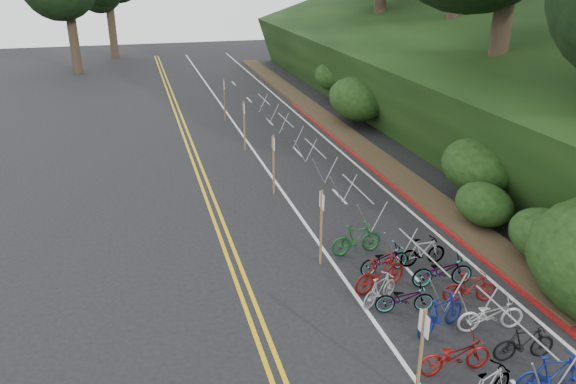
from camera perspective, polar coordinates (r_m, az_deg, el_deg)
name	(u,v)px	position (r m, az deg, el deg)	size (l,w,h in m)	color
ground	(364,370)	(13.78, 7.71, -17.50)	(120.00, 120.00, 0.00)	black
road_markings	(280,202)	(22.20, -0.80, -1.02)	(7.47, 80.00, 0.01)	gold
red_curb	(379,173)	(25.46, 9.21, 1.91)	(0.25, 28.00, 0.10)	maroon
embankment	(448,80)	(34.14, 15.93, 10.93)	(14.30, 48.14, 9.11)	black
bike_rack_front	(512,332)	(14.27, 21.78, -13.03)	(1.18, 2.98, 1.25)	#9EA0A4
bike_racks_rest	(315,154)	(25.13, 2.75, 3.85)	(1.14, 23.00, 1.17)	#9EA0A4
signpost_near	(421,350)	(12.36, 13.37, -15.37)	(0.08, 0.40, 2.34)	brown
signposts_rest	(257,140)	(25.27, -3.14, 5.32)	(0.08, 18.40, 2.50)	brown
bike_front	(380,289)	(15.89, 9.32, -9.74)	(1.42, 0.40, 0.86)	#9E9EA3
bike_valet	(455,314)	(15.22, 16.58, -11.78)	(3.01, 10.25, 1.10)	slate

